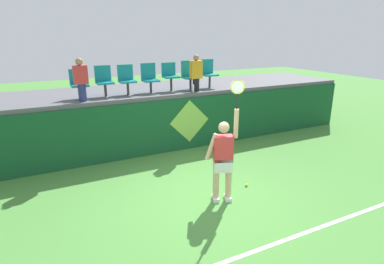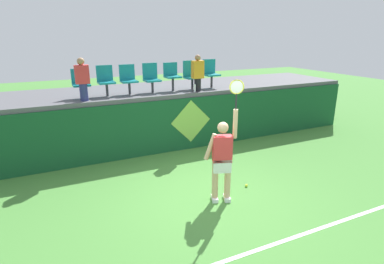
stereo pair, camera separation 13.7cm
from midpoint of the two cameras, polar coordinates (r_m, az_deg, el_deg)
ground_plane at (r=6.85m, az=2.73°, el=-11.84°), size 40.00×40.00×0.00m
court_back_wall at (r=9.09m, az=-6.47°, el=0.91°), size 13.85×0.20×1.55m
spectator_platform at (r=10.07m, az=-9.17°, el=7.32°), size 13.85×2.64×0.12m
court_baseline_stripe at (r=5.61m, az=12.26°, el=-19.66°), size 12.46×0.08×0.01m
tennis_player at (r=6.40m, az=5.04°, el=-4.55°), size 0.72×0.38×2.52m
tennis_ball at (r=7.41m, az=9.28°, el=-9.39°), size 0.07×0.07×0.07m
water_bottle at (r=9.39m, az=-0.21°, el=7.91°), size 0.06×0.06×0.23m
stadium_chair_0 at (r=8.99m, az=-20.10°, el=8.38°), size 0.44×0.42×0.76m
stadium_chair_1 at (r=9.08m, az=-15.98°, el=9.06°), size 0.44×0.42×0.83m
stadium_chair_2 at (r=9.22m, az=-12.12°, el=9.42°), size 0.44×0.42×0.82m
stadium_chair_3 at (r=9.41m, az=-8.07°, el=9.77°), size 0.44×0.42×0.84m
stadium_chair_4 at (r=9.62m, az=-4.38°, el=10.25°), size 0.44×0.42×0.82m
stadium_chair_5 at (r=9.89m, az=-0.89°, el=10.39°), size 0.44×0.42×0.86m
stadium_chair_6 at (r=10.19m, az=2.61°, el=10.75°), size 0.44×0.42×0.88m
spectator_0 at (r=8.53m, az=-19.82°, el=8.96°), size 0.34×0.20×1.09m
spectator_1 at (r=9.48m, az=0.31°, el=10.63°), size 0.34×0.20×1.07m
wall_signage_mount at (r=9.58m, az=-0.84°, el=-2.97°), size 1.27×0.01×1.49m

